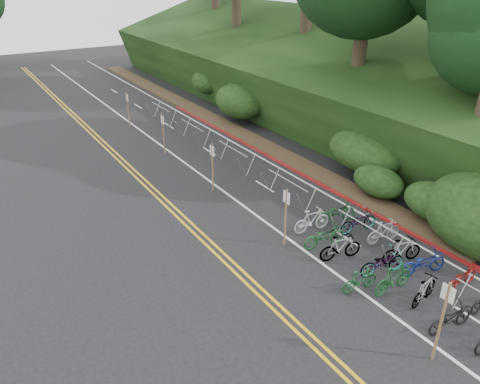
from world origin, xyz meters
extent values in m
plane|color=black|center=(0.00, 0.00, 0.00)|extent=(120.00, 120.00, 0.00)
cube|color=gold|center=(-2.15, 10.00, 0.00)|extent=(0.12, 80.00, 0.01)
cube|color=gold|center=(-1.85, 10.00, 0.00)|extent=(0.12, 80.00, 0.01)
cube|color=silver|center=(1.00, 10.00, 0.00)|extent=(0.12, 80.00, 0.01)
cube|color=silver|center=(5.20, 10.00, 0.00)|extent=(0.12, 80.00, 0.01)
cube|color=silver|center=(3.10, -2.00, 0.00)|extent=(0.10, 1.60, 0.01)
cube|color=silver|center=(3.10, 4.00, 0.00)|extent=(0.10, 1.60, 0.01)
cube|color=silver|center=(3.10, 10.00, 0.00)|extent=(0.10, 1.60, 0.01)
cube|color=silver|center=(3.10, 16.00, 0.00)|extent=(0.10, 1.60, 0.01)
cube|color=silver|center=(3.10, 22.00, 0.00)|extent=(0.10, 1.60, 0.01)
cube|color=silver|center=(3.10, 28.00, 0.00)|extent=(0.10, 1.60, 0.01)
cube|color=silver|center=(3.10, 34.00, 0.00)|extent=(0.10, 1.60, 0.01)
cube|color=maroon|center=(5.70, 12.00, 0.05)|extent=(0.25, 28.00, 0.10)
cube|color=black|center=(13.50, 22.00, 2.80)|extent=(12.32, 44.00, 9.11)
cube|color=#382819|center=(6.40, 22.00, 0.08)|extent=(1.40, 44.00, 0.16)
ellipsoid|color=#284C19|center=(7.20, 3.00, 1.04)|extent=(2.00, 2.80, 1.60)
ellipsoid|color=#284C19|center=(8.00, 8.00, 1.55)|extent=(2.60, 3.64, 2.08)
ellipsoid|color=#284C19|center=(9.20, 14.00, 1.99)|extent=(2.20, 3.08, 1.76)
ellipsoid|color=#284C19|center=(7.80, 20.00, 1.56)|extent=(3.00, 4.20, 2.40)
ellipsoid|color=#284C19|center=(8.50, 26.00, 1.73)|extent=(2.40, 3.36, 1.92)
ellipsoid|color=#284C19|center=(9.80, 30.00, 2.41)|extent=(2.80, 3.92, 2.24)
ellipsoid|color=#284C19|center=(7.00, 6.00, 0.90)|extent=(1.80, 2.52, 1.44)
ellipsoid|color=#284C19|center=(10.00, 18.00, 2.60)|extent=(3.20, 4.48, 2.56)
cylinder|color=#2D2319|center=(9.50, 3.00, 3.71)|extent=(0.77, 0.77, 5.01)
cylinder|color=#2D2319|center=(12.00, 6.00, 5.88)|extent=(0.83, 0.83, 6.17)
cylinder|color=#2D2319|center=(11.00, 12.00, 5.39)|extent=(0.81, 0.81, 5.78)
cylinder|color=#2D2319|center=(13.50, 20.00, 6.48)|extent=(0.85, 0.85, 6.55)
cylinder|color=#2D2319|center=(12.50, 28.00, 5.50)|extent=(0.79, 0.79, 5.40)
cylinder|color=#2D2319|center=(15.00, 36.00, 6.58)|extent=(0.83, 0.83, 6.17)
cylinder|color=#A0A2A6|center=(2.55, -1.27, 0.63)|extent=(0.63, 0.04, 1.24)
cylinder|color=#A0A2A6|center=(3.11, -1.27, 0.63)|extent=(0.63, 0.04, 1.24)
cylinder|color=#A0A2A6|center=(3.00, 3.00, 1.15)|extent=(0.05, 3.00, 0.05)
cylinder|color=#A0A2A6|center=(2.72, 1.60, 0.57)|extent=(0.58, 0.04, 1.13)
cylinder|color=#A0A2A6|center=(3.28, 1.60, 0.57)|extent=(0.58, 0.04, 1.13)
cylinder|color=#A0A2A6|center=(2.72, 4.40, 0.57)|extent=(0.58, 0.04, 1.13)
cylinder|color=#A0A2A6|center=(3.28, 4.40, 0.57)|extent=(0.58, 0.04, 1.13)
cylinder|color=#A0A2A6|center=(3.00, 8.00, 1.15)|extent=(0.05, 3.00, 0.05)
cylinder|color=#A0A2A6|center=(2.72, 6.60, 0.57)|extent=(0.58, 0.04, 1.13)
cylinder|color=#A0A2A6|center=(3.28, 6.60, 0.57)|extent=(0.58, 0.04, 1.13)
cylinder|color=#A0A2A6|center=(2.72, 9.40, 0.57)|extent=(0.58, 0.04, 1.13)
cylinder|color=#A0A2A6|center=(3.28, 9.40, 0.57)|extent=(0.58, 0.04, 1.13)
cylinder|color=#A0A2A6|center=(3.00, 13.00, 1.15)|extent=(0.05, 3.00, 0.05)
cylinder|color=#A0A2A6|center=(2.72, 11.60, 0.57)|extent=(0.58, 0.04, 1.13)
cylinder|color=#A0A2A6|center=(3.28, 11.60, 0.57)|extent=(0.58, 0.04, 1.13)
cylinder|color=#A0A2A6|center=(2.72, 14.40, 0.57)|extent=(0.58, 0.04, 1.13)
cylinder|color=#A0A2A6|center=(3.28, 14.40, 0.57)|extent=(0.58, 0.04, 1.13)
cylinder|color=#A0A2A6|center=(3.00, 18.00, 1.15)|extent=(0.05, 3.00, 0.05)
cylinder|color=#A0A2A6|center=(2.72, 16.60, 0.57)|extent=(0.58, 0.04, 1.13)
cylinder|color=#A0A2A6|center=(3.28, 16.60, 0.57)|extent=(0.58, 0.04, 1.13)
cylinder|color=#A0A2A6|center=(2.72, 19.40, 0.57)|extent=(0.58, 0.04, 1.13)
cylinder|color=#A0A2A6|center=(3.28, 19.40, 0.57)|extent=(0.58, 0.04, 1.13)
cylinder|color=#A0A2A6|center=(3.00, 23.00, 1.15)|extent=(0.05, 3.00, 0.05)
cylinder|color=#A0A2A6|center=(2.72, 21.60, 0.57)|extent=(0.58, 0.04, 1.13)
cylinder|color=#A0A2A6|center=(3.28, 21.60, 0.57)|extent=(0.58, 0.04, 1.13)
cylinder|color=#A0A2A6|center=(2.72, 24.40, 0.57)|extent=(0.58, 0.04, 1.13)
cylinder|color=#A0A2A6|center=(3.28, 24.40, 0.57)|extent=(0.58, 0.04, 1.13)
cylinder|color=brown|center=(0.51, -2.28, 1.36)|extent=(0.08, 0.08, 2.73)
cube|color=silver|center=(0.51, -2.28, 2.38)|extent=(0.02, 0.40, 0.50)
cylinder|color=brown|center=(0.60, 5.00, 1.25)|extent=(0.08, 0.08, 2.50)
cube|color=silver|center=(0.60, 5.00, 2.15)|extent=(0.02, 0.40, 0.50)
cylinder|color=brown|center=(0.60, 11.00, 1.25)|extent=(0.08, 0.08, 2.50)
cube|color=silver|center=(0.60, 11.00, 2.15)|extent=(0.02, 0.40, 0.50)
cylinder|color=brown|center=(0.60, 17.00, 1.25)|extent=(0.08, 0.08, 2.50)
cube|color=silver|center=(0.60, 17.00, 2.15)|extent=(0.02, 0.40, 0.50)
cylinder|color=brown|center=(0.60, 23.00, 1.25)|extent=(0.08, 0.08, 2.50)
cube|color=silver|center=(0.60, 23.00, 2.15)|extent=(0.02, 0.40, 0.50)
imported|color=#144C1E|center=(1.00, 1.19, 0.44)|extent=(0.59, 1.50, 0.88)
imported|color=black|center=(1.96, -1.73, 0.45)|extent=(0.80, 1.79, 0.91)
imported|color=slate|center=(2.40, -0.42, 0.48)|extent=(0.77, 1.67, 0.97)
imported|color=maroon|center=(4.09, -0.62, 0.45)|extent=(0.66, 1.73, 0.90)
imported|color=#144C1E|center=(1.95, 0.54, 0.54)|extent=(0.53, 1.81, 1.09)
imported|color=navy|center=(3.73, 0.68, 0.48)|extent=(1.09, 1.94, 0.96)
imported|color=slate|center=(2.43, 1.47, 0.49)|extent=(1.00, 1.95, 0.98)
imported|color=slate|center=(3.63, 1.60, 0.52)|extent=(0.85, 1.80, 1.04)
imported|color=slate|center=(1.78, 3.00, 0.53)|extent=(0.90, 1.84, 1.06)
imported|color=#9E9EA3|center=(4.15, 2.98, 0.51)|extent=(0.65, 1.72, 1.01)
imported|color=#144C1E|center=(1.86, 4.03, 0.49)|extent=(0.93, 1.95, 0.98)
imported|color=slate|center=(3.89, 4.17, 0.48)|extent=(0.84, 1.90, 0.97)
imported|color=beige|center=(2.21, 5.22, 0.53)|extent=(0.68, 1.81, 1.06)
imported|color=#144C1E|center=(3.68, 5.29, 0.48)|extent=(1.02, 1.93, 0.96)
camera|label=1|loc=(-9.62, -7.87, 10.35)|focal=35.00mm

